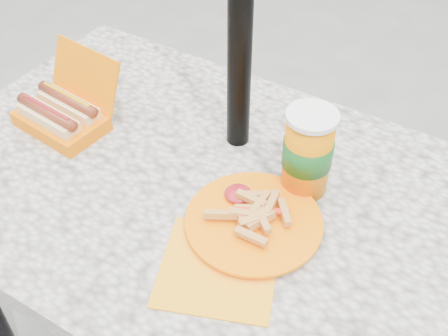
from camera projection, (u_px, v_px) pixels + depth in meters
The scene contains 4 objects.
picnic_table at pixel (200, 217), 1.24m from camera, with size 1.20×0.80×0.75m.
hotdog_box at pixel (62, 113), 1.27m from camera, with size 0.22×0.20×0.15m.
fries_plate at pixel (251, 224), 1.06m from camera, with size 0.27×0.38×0.05m.
soda_cup at pixel (308, 152), 1.09m from camera, with size 0.10×0.10×0.19m.
Camera 1 is at (0.48, -0.68, 1.57)m, focal length 45.00 mm.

